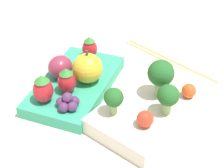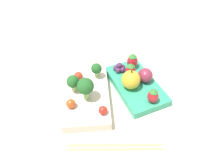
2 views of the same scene
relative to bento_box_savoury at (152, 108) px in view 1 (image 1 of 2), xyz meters
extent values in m
plane|color=beige|center=(0.00, -0.07, -0.01)|extent=(4.00, 4.00, 0.00)
cube|color=silver|center=(0.00, 0.00, 0.00)|extent=(0.22, 0.15, 0.03)
cube|color=#33A87F|center=(0.01, -0.14, 0.00)|extent=(0.21, 0.14, 0.02)
cylinder|color=#93B770|center=(-0.02, 0.00, 0.03)|extent=(0.02, 0.02, 0.02)
sphere|color=#236028|center=(-0.02, 0.00, 0.06)|extent=(0.04, 0.04, 0.04)
cylinder|color=#93B770|center=(0.05, -0.04, 0.02)|extent=(0.01, 0.01, 0.02)
sphere|color=#236028|center=(0.05, -0.04, 0.04)|extent=(0.03, 0.03, 0.03)
cylinder|color=#93B770|center=(0.01, 0.03, 0.02)|extent=(0.01, 0.01, 0.02)
sphere|color=#236028|center=(0.01, 0.03, 0.05)|extent=(0.03, 0.03, 0.03)
sphere|color=#DB4C1E|center=(-0.04, 0.04, 0.02)|extent=(0.02, 0.02, 0.02)
sphere|color=red|center=(-0.08, -0.03, 0.02)|extent=(0.02, 0.02, 0.02)
sphere|color=red|center=(0.06, 0.01, 0.03)|extent=(0.03, 0.03, 0.03)
sphere|color=gold|center=(-0.01, -0.12, 0.03)|extent=(0.05, 0.05, 0.05)
cylinder|color=brown|center=(-0.01, -0.12, 0.06)|extent=(0.00, 0.00, 0.01)
ellipsoid|color=red|center=(0.04, -0.13, 0.03)|extent=(0.03, 0.03, 0.04)
cone|color=#388438|center=(0.04, -0.13, 0.05)|extent=(0.02, 0.02, 0.01)
ellipsoid|color=red|center=(0.08, -0.15, 0.03)|extent=(0.03, 0.03, 0.04)
cone|color=#388438|center=(0.08, -0.15, 0.05)|extent=(0.02, 0.02, 0.01)
ellipsoid|color=red|center=(-0.07, -0.16, 0.03)|extent=(0.03, 0.03, 0.04)
cone|color=#388438|center=(-0.07, -0.16, 0.05)|extent=(0.02, 0.02, 0.01)
ellipsoid|color=#892D47|center=(0.01, -0.17, 0.03)|extent=(0.04, 0.04, 0.04)
sphere|color=#562D5B|center=(0.08, -0.11, 0.02)|extent=(0.02, 0.02, 0.02)
sphere|color=#562D5B|center=(0.08, -0.10, 0.02)|extent=(0.02, 0.02, 0.02)
sphere|color=#562D5B|center=(0.06, -0.10, 0.02)|extent=(0.02, 0.02, 0.02)
sphere|color=#562D5B|center=(0.06, -0.12, 0.02)|extent=(0.02, 0.02, 0.02)
sphere|color=#562D5B|center=(0.08, -0.12, 0.02)|extent=(0.02, 0.02, 0.02)
sphere|color=#562D5B|center=(0.07, -0.11, 0.03)|extent=(0.02, 0.02, 0.02)
cylinder|color=tan|center=(-0.15, -0.04, -0.01)|extent=(0.06, 0.21, 0.01)
cylinder|color=tan|center=(-0.16, -0.03, -0.01)|extent=(0.06, 0.21, 0.01)
camera|label=1|loc=(0.42, 0.17, 0.39)|focal=60.00mm
camera|label=2|loc=(-0.37, 0.02, 0.39)|focal=32.00mm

